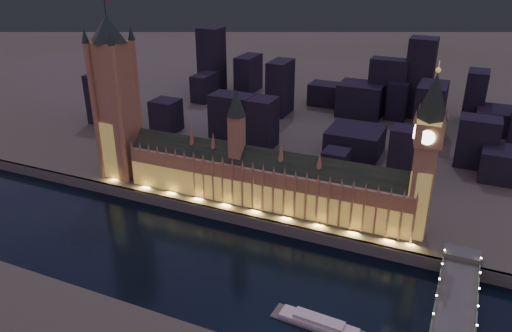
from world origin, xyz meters
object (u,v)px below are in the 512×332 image
at_px(elizabeth_tower, 427,144).
at_px(river_boat, 319,323).
at_px(palace_of_westminster, 263,178).
at_px(westminster_bridge, 454,316).
at_px(victoria_tower, 115,92).

xyz_separation_m(elizabeth_tower, river_boat, (-31.54, -91.68, -65.96)).
bearing_deg(river_boat, palace_of_westminster, 127.28).
bearing_deg(westminster_bridge, victoria_tower, 165.15).
height_order(victoria_tower, elizabeth_tower, victoria_tower).
relative_size(elizabeth_tower, river_boat, 2.21).
xyz_separation_m(palace_of_westminster, westminster_bridge, (129.64, -65.18, -20.39)).
xyz_separation_m(elizabeth_tower, westminster_bridge, (28.46, -65.36, -61.53)).
bearing_deg(elizabeth_tower, victoria_tower, 180.00).
bearing_deg(victoria_tower, palace_of_westminster, -0.09).
relative_size(victoria_tower, river_boat, 2.71).
distance_m(westminster_bridge, river_boat, 65.67).
distance_m(victoria_tower, westminster_bridge, 263.69).
bearing_deg(victoria_tower, westminster_bridge, -14.85).
relative_size(westminster_bridge, river_boat, 2.34).
distance_m(palace_of_westminster, westminster_bridge, 146.53).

